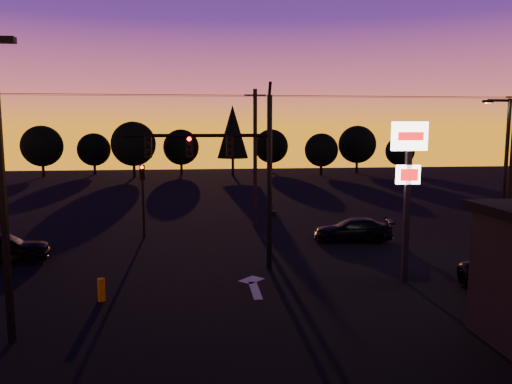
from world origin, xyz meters
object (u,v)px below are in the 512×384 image
streetlight (504,169)px  car_right (353,230)px  parking_lot_light (1,172)px  pylon_sign (408,167)px  secondary_signal (143,190)px  bollard (101,290)px  traffic_signal_mast (234,164)px  car_left (0,247)px

streetlight → car_right: size_ratio=1.77×
parking_lot_light → pylon_sign: bearing=17.2°
pylon_sign → streetlight: streetlight is taller
secondary_signal → bollard: 11.27m
traffic_signal_mast → pylon_sign: bearing=-19.4°
streetlight → bollard: streetlight is taller
pylon_sign → car_left: (-18.34, 5.06, -4.15)m
secondary_signal → parking_lot_light: size_ratio=0.48×
traffic_signal_mast → parking_lot_light: 10.19m
parking_lot_light → car_left: size_ratio=2.03×
car_left → car_right: car_left is taller
bollard → car_right: bearing=34.4°
pylon_sign → car_right: (0.16, 7.64, -4.26)m
pylon_sign → streetlight: bearing=30.1°
parking_lot_light → car_right: 19.58m
streetlight → car_left: size_ratio=1.78×
car_left → traffic_signal_mast: bearing=-113.4°
pylon_sign → car_right: size_ratio=1.51×
traffic_signal_mast → streetlight: bearing=6.1°
traffic_signal_mast → secondary_signal: size_ratio=1.97×
bollard → parking_lot_light: bearing=-120.4°
bollard → car_right: car_right is taller
secondary_signal → car_left: bearing=-142.1°
secondary_signal → parking_lot_light: bearing=-99.8°
traffic_signal_mast → bollard: (-5.36, -3.51, -4.50)m
pylon_sign → streetlight: size_ratio=0.85×
parking_lot_light → car_right: (14.66, 12.14, -4.61)m
traffic_signal_mast → pylon_sign: (7.10, -2.49, -0.02)m
parking_lot_light → bollard: bearing=59.6°
secondary_signal → pylon_sign: 15.75m
streetlight → car_left: 25.53m
bollard → car_left: 8.46m
bollard → car_left: bearing=134.1°
secondary_signal → car_left: size_ratio=0.97×
car_right → parking_lot_light: bearing=-41.5°
secondary_signal → car_right: size_ratio=0.96×
traffic_signal_mast → car_left: size_ratio=1.91×
secondary_signal → streetlight: streetlight is taller
traffic_signal_mast → car_left: 12.26m
car_left → car_right: bearing=-92.6°
bollard → car_left: car_left is taller
car_right → bollard: bearing=-46.7°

